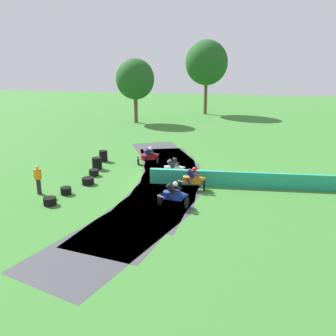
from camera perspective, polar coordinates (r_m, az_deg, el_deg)
The scene contains 16 objects.
ground_plane at distance 21.92m, azimuth 0.08°, elevation -2.44°, with size 120.00×120.00×0.00m, color #38752D.
track_asphalt at distance 22.01m, azimuth -1.68°, elevation -2.35°, with size 7.58×23.12×0.01m.
safety_barrier at distance 21.76m, azimuth 13.65°, elevation -1.82°, with size 0.30×12.50×0.90m, color #239375.
motorcycle_lead_blue at distance 18.29m, azimuth 1.01°, elevation -4.18°, with size 1.71×0.84×1.42m.
motorcycle_chase_orange at distance 20.69m, azimuth 3.97°, elevation -1.72°, with size 1.68×0.74×1.42m.
motorcycle_trailing_white at distance 22.63m, azimuth 0.89°, elevation -0.07°, with size 1.69×0.94×1.42m.
motorcycle_fourth_red at distance 25.74m, azimuth -2.95°, elevation 1.91°, with size 1.74×1.28×1.42m.
tire_stack_near at distance 19.66m, azimuth -17.97°, elevation -4.96°, with size 0.65×0.65×0.40m.
tire_stack_mid_a at distance 20.93m, azimuth -15.65°, elevation -3.44°, with size 0.59×0.59×0.40m.
tire_stack_mid_b at distance 22.26m, azimuth -12.40°, elevation -2.00°, with size 0.71×0.71×0.40m.
tire_stack_far at distance 23.80m, azimuth -11.51°, elevation -0.72°, with size 0.61×0.61×0.40m.
tire_stack_extra_a at distance 25.14m, azimuth -11.03°, elevation 0.71°, with size 0.66×0.66×0.80m.
tire_stack_extra_b at distance 27.00m, azimuth -10.06°, elevation 1.86°, with size 0.60×0.60×0.80m.
track_marshal at distance 21.22m, azimuth -19.62°, elevation -1.76°, with size 0.34×0.24×1.63m.
tree_far_left at distance 50.06m, azimuth 6.04°, elevation 16.04°, with size 5.55×5.55×9.66m.
tree_far_right at distance 42.89m, azimuth -5.16°, elevation 13.64°, with size 4.37×4.37×7.30m.
Camera 1 is at (4.24, -20.28, 7.16)m, focal length 39.02 mm.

